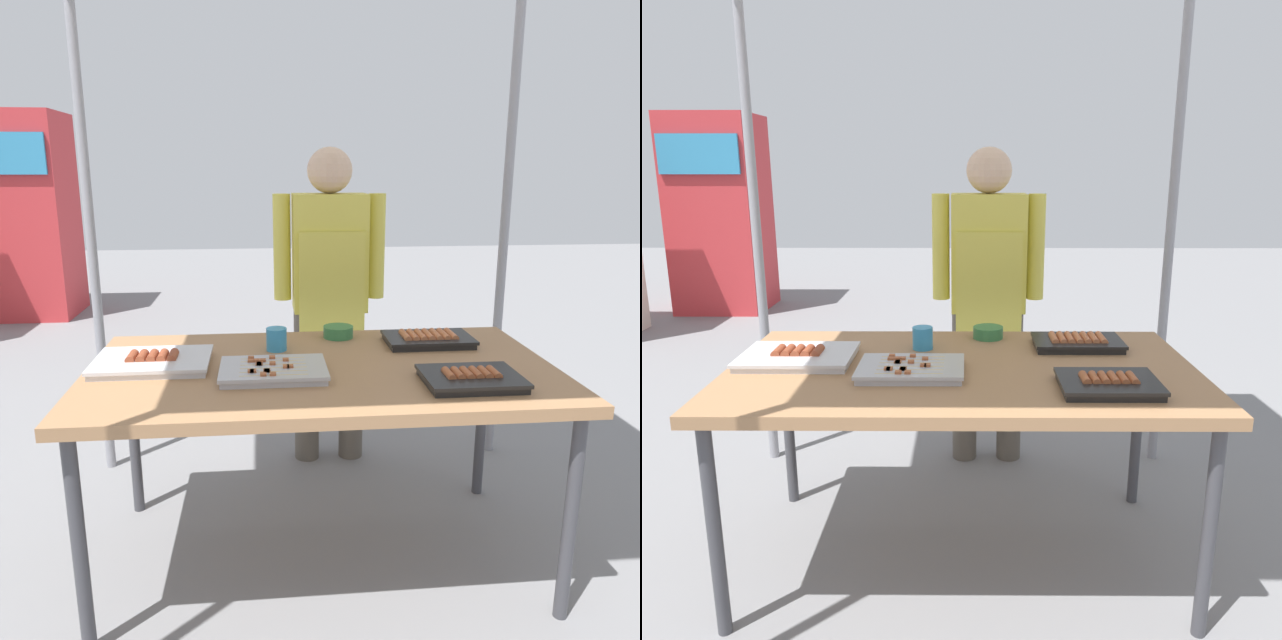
{
  "view_description": "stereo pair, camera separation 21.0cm",
  "coord_description": "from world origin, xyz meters",
  "views": [
    {
      "loc": [
        -0.2,
        -1.98,
        1.41
      ],
      "look_at": [
        0.0,
        0.05,
        0.9
      ],
      "focal_mm": 33.98,
      "sensor_mm": 36.0,
      "label": 1
    },
    {
      "loc": [
        0.01,
        -1.99,
        1.41
      ],
      "look_at": [
        0.0,
        0.05,
        0.9
      ],
      "focal_mm": 33.98,
      "sensor_mm": 36.0,
      "label": 2
    }
  ],
  "objects": [
    {
      "name": "condiment_bowl",
      "position": [
        0.1,
        0.35,
        0.77
      ],
      "size": [
        0.12,
        0.12,
        0.05
      ],
      "primitive_type": "cylinder",
      "color": "#33723F",
      "rests_on": "stall_table"
    },
    {
      "name": "ground_plane",
      "position": [
        0.0,
        0.0,
        0.0
      ],
      "size": [
        18.0,
        18.0,
        0.0
      ],
      "primitive_type": "plane",
      "color": "slate"
    },
    {
      "name": "tray_grilled_sausages",
      "position": [
        -0.58,
        0.05,
        0.77
      ],
      "size": [
        0.39,
        0.29,
        0.05
      ],
      "color": "silver",
      "rests_on": "stall_table"
    },
    {
      "name": "tray_pork_links",
      "position": [
        0.44,
        0.23,
        0.77
      ],
      "size": [
        0.33,
        0.22,
        0.05
      ],
      "color": "black",
      "rests_on": "stall_table"
    },
    {
      "name": "tray_meat_skewers",
      "position": [
        -0.17,
        -0.09,
        0.77
      ],
      "size": [
        0.35,
        0.25,
        0.04
      ],
      "color": "#ADADB2",
      "rests_on": "stall_table"
    },
    {
      "name": "drink_cup_near_edge",
      "position": [
        -0.15,
        0.2,
        0.79
      ],
      "size": [
        0.08,
        0.08,
        0.08
      ],
      "primitive_type": "cylinder",
      "color": "#338CBF",
      "rests_on": "stall_table"
    },
    {
      "name": "stall_table",
      "position": [
        0.0,
        0.0,
        0.7
      ],
      "size": [
        1.6,
        0.9,
        0.75
      ],
      "color": "#9E724C",
      "rests_on": "ground"
    },
    {
      "name": "tray_spring_rolls",
      "position": [
        0.45,
        -0.23,
        0.77
      ],
      "size": [
        0.31,
        0.24,
        0.05
      ],
      "color": "black",
      "rests_on": "stall_table"
    },
    {
      "name": "neighbor_stall_right",
      "position": [
        -2.44,
        4.12,
        0.96
      ],
      "size": [
        0.83,
        0.79,
        1.92
      ],
      "color": "#C63338",
      "rests_on": "ground"
    },
    {
      "name": "vendor_woman",
      "position": [
        0.12,
        0.8,
        0.88
      ],
      "size": [
        0.52,
        0.22,
        1.51
      ],
      "rotation": [
        0.0,
        0.0,
        3.14
      ],
      "color": "#595147",
      "rests_on": "ground"
    }
  ]
}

